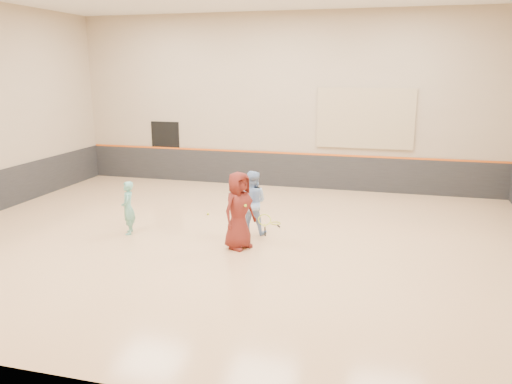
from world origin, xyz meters
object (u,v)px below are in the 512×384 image
(instructor, at_px, (252,202))
(spare_racket, at_px, (276,223))
(girl, at_px, (128,208))
(young_man, at_px, (239,210))

(instructor, distance_m, spare_racket, 1.30)
(girl, distance_m, spare_racket, 3.93)
(girl, bearing_deg, spare_racket, 93.34)
(girl, bearing_deg, instructor, 81.56)
(young_man, bearing_deg, girl, 112.73)
(instructor, xyz_separation_m, young_man, (0.00, -1.13, 0.10))
(girl, distance_m, young_man, 3.05)
(young_man, relative_size, spare_racket, 3.00)
(instructor, height_order, spare_racket, instructor)
(girl, xyz_separation_m, young_man, (3.02, -0.29, 0.24))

